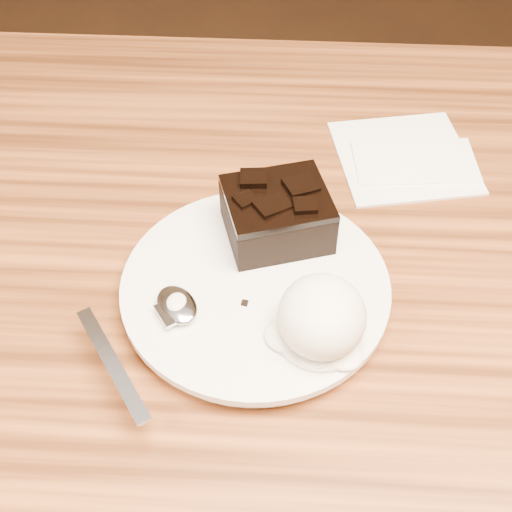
# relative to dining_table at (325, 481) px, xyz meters

# --- Properties ---
(dining_table) EXTENTS (1.20, 0.80, 0.75)m
(dining_table) POSITION_rel_dining_table_xyz_m (0.00, 0.00, 0.00)
(dining_table) COLOR #44220E
(dining_table) RESTS_ON floor
(plate) EXTENTS (0.22, 0.22, 0.02)m
(plate) POSITION_rel_dining_table_xyz_m (-0.09, -0.01, 0.38)
(plate) COLOR white
(plate) RESTS_ON dining_table
(brownie) EXTENTS (0.10, 0.10, 0.04)m
(brownie) POSITION_rel_dining_table_xyz_m (-0.07, 0.05, 0.41)
(brownie) COLOR black
(brownie) RESTS_ON plate
(ice_cream_scoop) EXTENTS (0.07, 0.07, 0.06)m
(ice_cream_scoop) POSITION_rel_dining_table_xyz_m (-0.04, -0.06, 0.42)
(ice_cream_scoop) COLOR white
(ice_cream_scoop) RESTS_ON plate
(melt_puddle) EXTENTS (0.07, 0.07, 0.00)m
(melt_puddle) POSITION_rel_dining_table_xyz_m (-0.04, -0.06, 0.39)
(melt_puddle) COLOR silver
(melt_puddle) RESTS_ON plate
(spoon) EXTENTS (0.12, 0.16, 0.01)m
(spoon) POSITION_rel_dining_table_xyz_m (-0.15, -0.04, 0.40)
(spoon) COLOR silver
(spoon) RESTS_ON plate
(napkin) EXTENTS (0.15, 0.15, 0.01)m
(napkin) POSITION_rel_dining_table_xyz_m (0.05, 0.18, 0.38)
(napkin) COLOR white
(napkin) RESTS_ON dining_table
(crumb_a) EXTENTS (0.01, 0.01, 0.00)m
(crumb_a) POSITION_rel_dining_table_xyz_m (-0.07, -0.06, 0.40)
(crumb_a) COLOR black
(crumb_a) RESTS_ON plate
(crumb_b) EXTENTS (0.01, 0.01, 0.00)m
(crumb_b) POSITION_rel_dining_table_xyz_m (-0.09, -0.03, 0.39)
(crumb_b) COLOR black
(crumb_b) RESTS_ON plate
(crumb_c) EXTENTS (0.00, 0.01, 0.00)m
(crumb_c) POSITION_rel_dining_table_xyz_m (-0.15, -0.03, 0.40)
(crumb_c) COLOR black
(crumb_c) RESTS_ON plate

